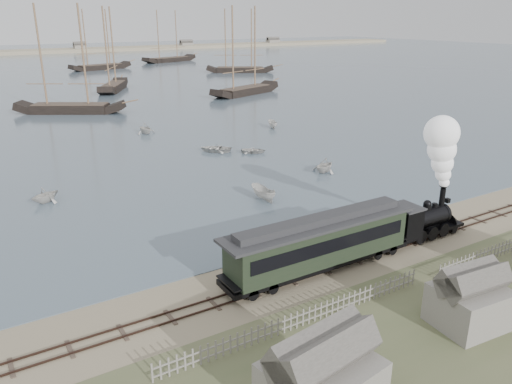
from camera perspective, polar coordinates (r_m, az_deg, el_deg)
ground at (r=39.44m, az=6.98°, el=-7.22°), size 600.00×600.00×0.00m
harbor_water at (r=199.38m, az=-25.55°, el=12.58°), size 600.00×336.00×0.06m
rail_track at (r=38.06m, az=8.85°, el=-8.29°), size 120.00×1.80×0.16m
picket_fence_west at (r=31.21m, az=5.44°, el=-15.00°), size 19.00×0.10×1.20m
picket_fence_east at (r=43.76m, az=26.39°, el=-6.45°), size 15.00×0.10×1.20m
shed_mid at (r=33.71m, az=22.86°, el=-13.77°), size 4.00×3.50×3.60m
locomotive at (r=43.68m, az=20.07°, el=0.79°), size 7.86×2.94×9.80m
passenger_coach at (r=36.21m, az=7.30°, el=-5.63°), size 15.47×2.98×3.76m
beached_dinghy at (r=37.18m, az=1.93°, el=-8.24°), size 3.22×3.84×0.68m
rowboat_1 at (r=53.79m, az=-22.97°, el=-0.28°), size 3.70×3.89×1.60m
rowboat_2 at (r=50.25m, az=0.79°, el=-0.15°), size 3.66×1.59×1.38m
rowboat_3 at (r=67.82m, az=-0.29°, el=4.77°), size 3.85×4.10×0.69m
rowboat_4 at (r=59.76m, az=7.83°, el=3.07°), size 3.72×4.01×1.73m
rowboat_5 at (r=83.48m, az=1.89°, el=7.75°), size 3.38×2.18×1.22m
rowboat_7 at (r=81.07m, az=-12.54°, el=7.14°), size 3.84×3.48×1.77m
rowboat_8 at (r=68.71m, az=-4.66°, el=4.99°), size 5.21×5.27×0.90m
schooner_2 at (r=102.01m, az=-21.06°, el=13.98°), size 19.89×14.51×20.00m
schooner_3 at (r=131.11m, az=-16.36°, el=15.42°), size 12.85×18.85×20.00m
schooner_4 at (r=119.55m, az=-1.24°, el=15.84°), size 21.21×11.79×20.00m
schooner_5 at (r=168.35m, az=-1.88°, el=16.89°), size 21.45×15.50×20.00m
schooner_8 at (r=185.46m, az=-17.64°, el=16.28°), size 22.33×10.07×20.00m
schooner_9 at (r=211.77m, az=-10.00°, el=17.15°), size 25.18×13.40×20.00m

